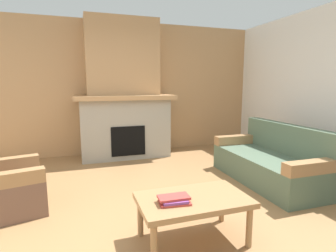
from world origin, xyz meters
The scene contains 7 objects.
ground centered at (0.00, 0.00, 0.00)m, with size 9.00×9.00×0.00m, color olive.
wall_back_wood_panel centered at (0.00, 3.00, 1.35)m, with size 6.00×0.12×2.70m, color tan.
fireplace centered at (0.00, 2.62, 1.16)m, with size 1.90×0.82×2.70m.
couch centered at (1.83, 0.49, 0.29)m, with size 0.85×1.81×0.85m.
armchair centered at (-1.73, 0.63, 0.29)m, with size 0.91×0.91×0.85m.
coffee_table centered at (0.09, -0.57, 0.38)m, with size 1.00×0.60×0.43m.
book_stack_near_edge centered at (-0.11, -0.62, 0.46)m, with size 0.29×0.21×0.06m.
Camera 1 is at (-0.85, -2.65, 1.45)m, focal length 28.40 mm.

